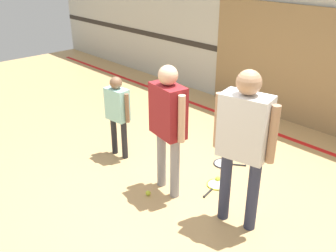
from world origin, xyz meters
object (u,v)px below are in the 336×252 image
Objects in this scene: person_student_left at (117,108)px; racket_second_spare at (224,164)px; tennis_ball_stray_left at (173,179)px; tennis_ball_by_spare_racket at (218,179)px; tennis_ball_near_instructor at (148,193)px; person_instructor at (168,117)px; person_student_right at (244,135)px; racket_spare_on_floor at (216,185)px.

person_student_left is 2.62× the size of racket_second_spare.
racket_second_spare is at bearing 77.18° from tennis_ball_stray_left.
racket_second_spare is 7.25× the size of tennis_ball_by_spare_racket.
tennis_ball_stray_left is (1.08, 0.10, -0.74)m from person_student_left.
tennis_ball_stray_left is at bearing 92.78° from tennis_ball_near_instructor.
person_instructor is at bearing -61.10° from tennis_ball_stray_left.
person_student_left is 1.75m from tennis_ball_by_spare_racket.
person_instructor is at bearing 72.76° from tennis_ball_near_instructor.
person_student_right is 1.39m from tennis_ball_by_spare_racket.
person_student_left reaches higher than racket_second_spare.
person_instructor is 25.49× the size of tennis_ball_near_instructor.
racket_spare_on_floor is at bearing -44.67° from person_student_right.
person_instructor is at bearing -116.00° from tennis_ball_by_spare_racket.
tennis_ball_by_spare_racket is 0.61m from tennis_ball_stray_left.
tennis_ball_by_spare_racket is at bearing 46.80° from tennis_ball_stray_left.
person_student_left is 1.79m from racket_spare_on_floor.
person_student_right is 27.57× the size of tennis_ball_by_spare_racket.
person_instructor reaches higher than tennis_ball_near_instructor.
racket_spare_on_floor is 1.06× the size of racket_second_spare.
person_instructor is 1.23m from tennis_ball_by_spare_racket.
person_student_left is 0.69× the size of person_student_right.
racket_second_spare is 7.25× the size of tennis_ball_near_instructor.
tennis_ball_stray_left is at bearing -138.96° from racket_second_spare.
person_instructor is 25.49× the size of tennis_ball_stray_left.
tennis_ball_near_instructor and tennis_ball_by_spare_racket have the same top height.
tennis_ball_near_instructor and tennis_ball_stray_left have the same top height.
person_student_right is 3.57× the size of racket_spare_on_floor.
person_instructor reaches higher than person_student_left.
person_student_left reaches higher than tennis_ball_near_instructor.
tennis_ball_near_instructor is at bearing -113.50° from tennis_ball_by_spare_racket.
racket_second_spare is (0.09, 1.05, -1.03)m from person_instructor.
person_student_left reaches higher than racket_spare_on_floor.
tennis_ball_near_instructor is 0.99m from tennis_ball_by_spare_racket.
racket_second_spare is (-0.92, 0.92, -1.12)m from person_student_right.
person_student_right is 3.80× the size of racket_second_spare.
tennis_ball_stray_left is (-0.02, 0.46, 0.00)m from tennis_ball_near_instructor.
tennis_ball_by_spare_racket is (0.40, 0.91, 0.00)m from tennis_ball_near_instructor.
person_student_left is at bearing -179.22° from racket_second_spare.
person_student_right is at bearing 16.84° from person_instructor.
tennis_ball_near_instructor is at bearing 7.72° from person_student_right.
tennis_ball_stray_left is at bearing -15.68° from person_student_right.
person_student_left is 2.22m from person_student_right.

